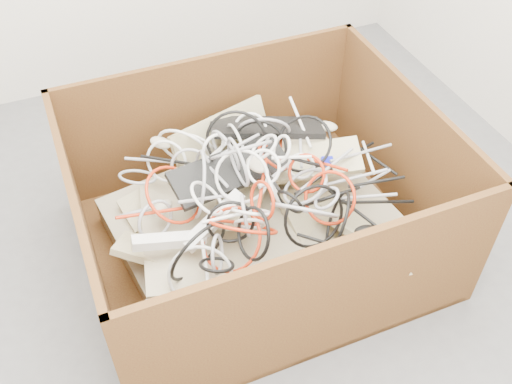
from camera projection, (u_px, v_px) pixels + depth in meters
name	position (u px, v px, depth m)	size (l,w,h in m)	color
ground	(242.00, 269.00, 2.33)	(3.00, 3.00, 0.00)	#555558
cardboard_box	(254.00, 225.00, 2.30)	(1.29, 1.08, 0.62)	#401E10
keyboard_pile	(260.00, 188.00, 2.26)	(1.04, 0.99, 0.33)	#C4BD8A
mice_scatter	(253.00, 190.00, 2.14)	(0.86, 0.82, 0.19)	#BBB097
power_strip_left	(214.00, 221.00, 2.04)	(0.27, 0.05, 0.04)	silver
power_strip_right	(169.00, 241.00, 2.00)	(0.25, 0.05, 0.04)	silver
vga_plug	(328.00, 161.00, 2.25)	(0.04, 0.04, 0.02)	#0D14C8
cable_tangle	(247.00, 187.00, 2.08)	(1.16, 0.84, 0.44)	silver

